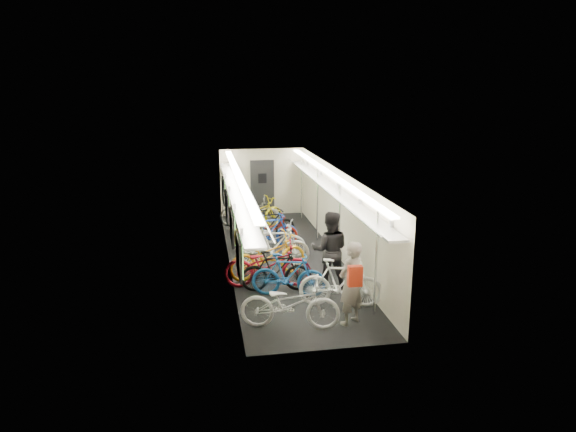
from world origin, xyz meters
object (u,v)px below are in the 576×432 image
object	(u,v)px
bicycle_0	(290,304)
bicycle_1	(289,275)
backpack	(355,276)
passenger_near	(351,283)
passenger_mid	(330,250)

from	to	relation	value
bicycle_0	bicycle_1	bearing A→B (deg)	5.32
backpack	passenger_near	bearing A→B (deg)	80.95
bicycle_1	passenger_mid	distance (m)	1.17
bicycle_1	passenger_mid	xyz separation A→B (m)	(1.03, 0.36, 0.41)
passenger_mid	passenger_near	bearing A→B (deg)	102.27
bicycle_0	backpack	distance (m)	1.49
bicycle_0	backpack	xyz separation A→B (m)	(1.07, -0.70, 0.77)
bicycle_1	backpack	distance (m)	2.51
passenger_near	backpack	distance (m)	0.83
passenger_mid	bicycle_1	bearing A→B (deg)	33.23
bicycle_1	passenger_near	world-z (taller)	passenger_near
bicycle_1	backpack	world-z (taller)	backpack
bicycle_0	bicycle_1	size ratio (longest dim) A/B	1.16
bicycle_1	passenger_mid	bearing A→B (deg)	-55.61
passenger_near	passenger_mid	bearing A→B (deg)	-125.47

